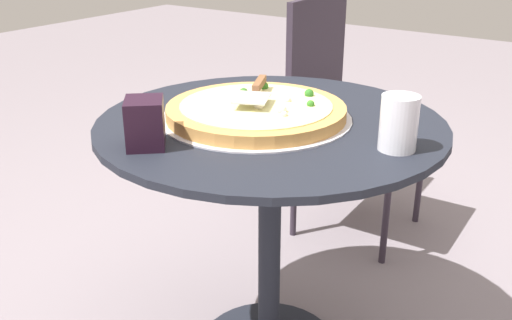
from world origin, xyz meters
name	(u,v)px	position (x,y,z in m)	size (l,w,h in m)	color
patio_table	(270,180)	(0.00, 0.00, 0.54)	(0.85, 0.85, 0.69)	#1E212B
pizza_on_tray	(256,111)	(0.04, 0.01, 0.71)	(0.46, 0.46, 0.05)	silver
pizza_server	(256,90)	(0.06, -0.02, 0.76)	(0.13, 0.21, 0.02)	silver
drinking_cup	(399,123)	(-0.32, 0.01, 0.75)	(0.08, 0.08, 0.12)	white
napkin_dispenser	(145,123)	(0.12, 0.30, 0.75)	(0.09, 0.08, 0.10)	black
patio_chair_near	(343,103)	(0.19, -0.79, 0.50)	(0.44, 0.44, 0.88)	#312834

